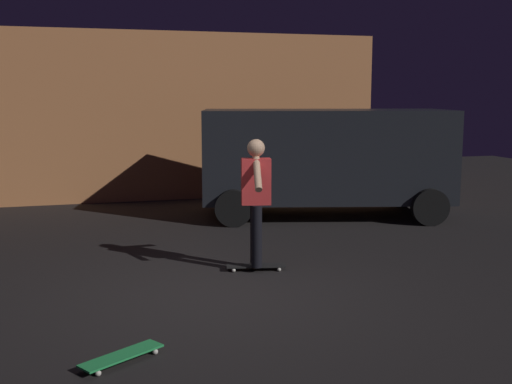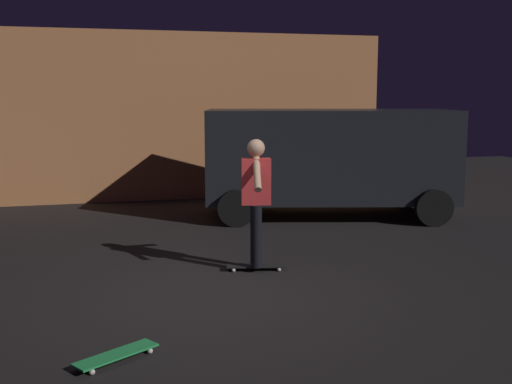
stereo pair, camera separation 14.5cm
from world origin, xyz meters
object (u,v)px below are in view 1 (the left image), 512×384
object	(u,v)px
parked_van	(326,156)
skater	(256,193)
skateboard_ridden	(256,266)
skateboard_spare	(122,356)

from	to	relation	value
parked_van	skater	world-z (taller)	parked_van
parked_van	skater	bearing A→B (deg)	-124.78
parked_van	skateboard_ridden	world-z (taller)	parked_van
skateboard_spare	skater	world-z (taller)	skater
parked_van	skateboard_spare	bearing A→B (deg)	-125.95
parked_van	skateboard_spare	distance (m)	7.36
skateboard_spare	skater	xyz separation A→B (m)	(1.93, 2.51, 0.98)
skateboard_spare	skater	distance (m)	3.32
skateboard_ridden	skateboard_spare	size ratio (longest dim) A/B	1.05
skateboard_ridden	skater	distance (m)	0.98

